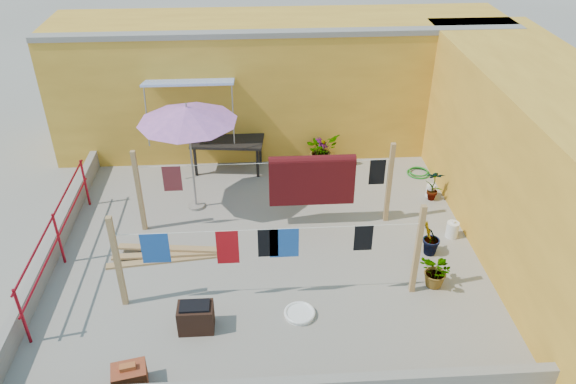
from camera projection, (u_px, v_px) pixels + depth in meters
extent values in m
plane|color=#9E998E|center=(268.00, 248.00, 11.00)|extent=(80.00, 80.00, 0.00)
cube|color=gold|center=(280.00, 83.00, 14.15)|extent=(11.00, 2.40, 3.20)
cube|color=gray|center=(282.00, 33.00, 12.45)|extent=(11.00, 0.35, 0.12)
cube|color=#2D51B2|center=(189.00, 82.00, 12.38)|extent=(2.00, 0.79, 0.22)
cylinder|color=gray|center=(147.00, 117.00, 12.36)|extent=(0.03, 0.30, 1.28)
cylinder|color=gray|center=(233.00, 115.00, 12.47)|extent=(0.03, 0.30, 1.28)
cube|color=gold|center=(545.00, 168.00, 10.43)|extent=(2.40, 9.00, 3.20)
cube|color=gray|center=(53.00, 247.00, 10.66)|extent=(0.16, 7.30, 0.44)
cylinder|color=maroon|center=(22.00, 317.00, 8.63)|extent=(0.05, 0.05, 1.10)
cylinder|color=maroon|center=(59.00, 239.00, 10.33)|extent=(0.05, 0.05, 1.10)
cylinder|color=maroon|center=(85.00, 183.00, 12.02)|extent=(0.05, 0.05, 1.10)
cylinder|color=maroon|center=(53.00, 216.00, 10.06)|extent=(0.04, 4.20, 0.04)
cylinder|color=maroon|center=(58.00, 237.00, 10.30)|extent=(0.04, 4.20, 0.04)
cube|color=tan|center=(118.00, 262.00, 9.20)|extent=(0.09, 0.09, 1.80)
cube|color=tan|center=(417.00, 250.00, 9.47)|extent=(0.09, 0.09, 1.80)
cube|color=tan|center=(389.00, 183.00, 11.33)|extent=(0.09, 0.09, 1.80)
cube|color=tan|center=(139.00, 192.00, 11.06)|extent=(0.09, 0.09, 1.80)
cylinder|color=silver|center=(269.00, 229.00, 9.04)|extent=(5.00, 0.01, 0.01)
cylinder|color=silver|center=(265.00, 163.00, 10.91)|extent=(5.00, 0.01, 0.01)
cube|color=#440B0E|center=(312.00, 181.00, 11.19)|extent=(1.71, 0.22, 0.99)
cube|color=black|center=(377.00, 172.00, 11.17)|extent=(0.31, 0.02, 0.56)
cube|color=maroon|center=(172.00, 179.00, 10.95)|extent=(0.36, 0.02, 0.55)
cube|color=#1D4DA0|center=(155.00, 248.00, 9.10)|extent=(0.46, 0.02, 0.58)
cube|color=black|center=(268.00, 243.00, 9.19)|extent=(0.33, 0.02, 0.55)
cube|color=#AD0D14|center=(228.00, 247.00, 9.18)|extent=(0.37, 0.02, 0.66)
cube|color=#1D4DA0|center=(284.00, 243.00, 9.21)|extent=(0.48, 0.02, 0.57)
cube|color=black|center=(363.00, 238.00, 9.26)|extent=(0.31, 0.02, 0.49)
cylinder|color=gray|center=(196.00, 205.00, 12.22)|extent=(0.36, 0.36, 0.06)
cylinder|color=gray|center=(192.00, 160.00, 11.62)|extent=(0.04, 0.04, 2.31)
cone|color=#C96CBA|center=(187.00, 114.00, 11.08)|extent=(2.20, 2.20, 0.32)
cylinder|color=gray|center=(186.00, 106.00, 10.98)|extent=(0.04, 0.04, 0.10)
cube|color=black|center=(227.00, 141.00, 13.26)|extent=(1.76, 1.02, 0.06)
cube|color=black|center=(195.00, 161.00, 13.21)|extent=(0.06, 0.06, 0.74)
cube|color=black|center=(201.00, 148.00, 13.78)|extent=(0.06, 0.06, 0.74)
cube|color=black|center=(258.00, 163.00, 13.15)|extent=(0.06, 0.06, 0.74)
cube|color=black|center=(260.00, 150.00, 13.72)|extent=(0.06, 0.06, 0.74)
cube|color=#994723|center=(130.00, 377.00, 8.11)|extent=(0.55, 0.45, 0.36)
cube|color=#A45526|center=(128.00, 367.00, 8.00)|extent=(0.24, 0.15, 0.07)
cube|color=tan|center=(165.00, 260.00, 10.63)|extent=(2.18, 0.38, 0.04)
cube|color=tan|center=(170.00, 254.00, 10.71)|extent=(2.17, 0.19, 0.04)
cube|color=tan|center=(174.00, 248.00, 10.79)|extent=(2.17, 0.41, 0.04)
cube|color=black|center=(196.00, 318.00, 9.05)|extent=(0.57, 0.38, 0.48)
cube|color=black|center=(195.00, 306.00, 8.91)|extent=(0.48, 0.29, 0.04)
cylinder|color=white|center=(300.00, 314.00, 9.40)|extent=(0.50, 0.50, 0.07)
torus|color=white|center=(300.00, 313.00, 9.39)|extent=(0.53, 0.53, 0.05)
cylinder|color=white|center=(452.00, 230.00, 11.22)|extent=(0.24, 0.24, 0.33)
cylinder|color=white|center=(454.00, 222.00, 11.12)|extent=(0.07, 0.07, 0.06)
cylinder|color=white|center=(431.00, 191.00, 12.53)|extent=(0.20, 0.20, 0.28)
cylinder|color=white|center=(432.00, 185.00, 12.45)|extent=(0.06, 0.06, 0.05)
torus|color=#1A751E|center=(418.00, 173.00, 13.44)|extent=(0.55, 0.55, 0.04)
torus|color=#1A751E|center=(418.00, 172.00, 13.42)|extent=(0.46, 0.46, 0.04)
imported|color=#225D1A|center=(321.00, 150.00, 13.55)|extent=(1.03, 1.00, 0.87)
imported|color=#225D1A|center=(321.00, 153.00, 13.59)|extent=(0.48, 0.48, 0.73)
imported|color=#225D1A|center=(434.00, 185.00, 12.29)|extent=(0.45, 0.36, 0.76)
imported|color=#225D1A|center=(430.00, 238.00, 10.63)|extent=(0.53, 0.52, 0.75)
imported|color=#225D1A|center=(437.00, 272.00, 9.88)|extent=(0.74, 0.77, 0.66)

